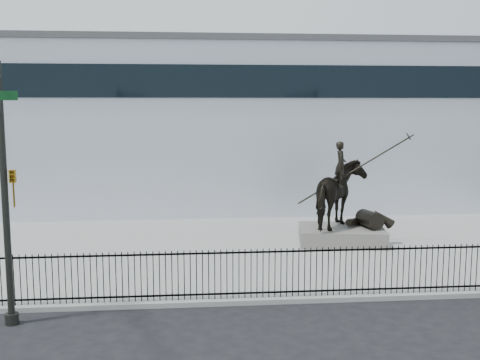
{
  "coord_description": "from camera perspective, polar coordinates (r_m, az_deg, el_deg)",
  "views": [
    {
      "loc": [
        -2.19,
        -14.8,
        5.91
      ],
      "look_at": [
        -0.27,
        6.0,
        3.06
      ],
      "focal_mm": 42.0,
      "sensor_mm": 36.0,
      "label": 1
    }
  ],
  "objects": [
    {
      "name": "ground",
      "position": [
        16.09,
        3.01,
        -13.81
      ],
      "size": [
        120.0,
        120.0,
        0.0
      ],
      "primitive_type": "plane",
      "color": "black",
      "rests_on": "ground"
    },
    {
      "name": "statue_plinth",
      "position": [
        23.87,
        10.27,
        -5.53
      ],
      "size": [
        3.8,
        2.9,
        0.65
      ],
      "primitive_type": "cube",
      "rotation": [
        0.0,
        0.0,
        -0.16
      ],
      "color": "#615E58",
      "rests_on": "plaza"
    },
    {
      "name": "equestrian_statue",
      "position": [
        23.55,
        10.53,
        -1.53
      ],
      "size": [
        4.4,
        3.08,
        3.77
      ],
      "rotation": [
        0.0,
        0.0,
        -0.16
      ],
      "color": "black",
      "rests_on": "statue_plinth"
    },
    {
      "name": "building",
      "position": [
        34.9,
        -1.67,
        5.44
      ],
      "size": [
        44.0,
        14.0,
        9.0
      ],
      "primitive_type": "cube",
      "color": "silver",
      "rests_on": "ground"
    },
    {
      "name": "traffic_signal_left",
      "position": [
        15.01,
        -22.91,
        -0.05
      ],
      "size": [
        1.52,
        4.84,
        7.0
      ],
      "color": "black",
      "rests_on": "ground"
    },
    {
      "name": "picket_fence",
      "position": [
        16.96,
        2.42,
        -9.42
      ],
      "size": [
        22.1,
        0.1,
        1.5
      ],
      "color": "black",
      "rests_on": "plaza"
    },
    {
      "name": "plaza",
      "position": [
        22.68,
        0.46,
        -7.15
      ],
      "size": [
        30.0,
        12.0,
        0.15
      ],
      "primitive_type": "cube",
      "color": "gray",
      "rests_on": "ground"
    }
  ]
}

